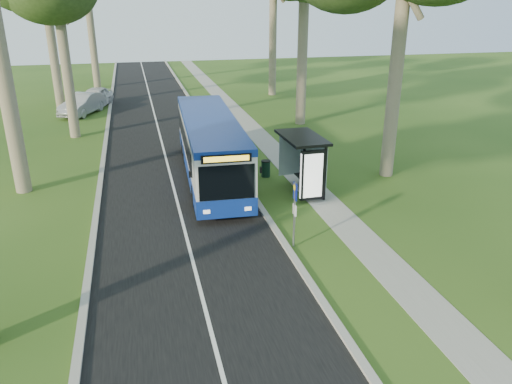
% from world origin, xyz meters
% --- Properties ---
extents(ground, '(120.00, 120.00, 0.00)m').
position_xyz_m(ground, '(0.00, 0.00, 0.00)').
color(ground, '#2B4C17').
rests_on(ground, ground).
extents(road, '(7.00, 100.00, 0.02)m').
position_xyz_m(road, '(-3.50, 10.00, 0.01)').
color(road, black).
rests_on(road, ground).
extents(kerb_east, '(0.25, 100.00, 0.12)m').
position_xyz_m(kerb_east, '(0.00, 10.00, 0.06)').
color(kerb_east, '#9E9B93').
rests_on(kerb_east, ground).
extents(kerb_west, '(0.25, 100.00, 0.12)m').
position_xyz_m(kerb_west, '(-7.00, 10.00, 0.06)').
color(kerb_west, '#9E9B93').
rests_on(kerb_west, ground).
extents(centre_line, '(0.12, 100.00, 0.00)m').
position_xyz_m(centre_line, '(-3.50, 10.00, 0.02)').
color(centre_line, white).
rests_on(centre_line, road).
extents(footpath, '(1.50, 100.00, 0.02)m').
position_xyz_m(footpath, '(3.00, 10.00, 0.01)').
color(footpath, gray).
rests_on(footpath, ground).
extents(bus, '(3.05, 12.04, 3.16)m').
position_xyz_m(bus, '(-1.47, 7.72, 1.64)').
color(bus, silver).
rests_on(bus, ground).
extents(bus_stop_sign, '(0.08, 0.36, 2.56)m').
position_xyz_m(bus_stop_sign, '(0.30, -0.58, 1.60)').
color(bus_stop_sign, gray).
rests_on(bus_stop_sign, ground).
extents(bus_shelter, '(1.80, 3.22, 2.72)m').
position_xyz_m(bus_shelter, '(2.52, 4.36, 1.93)').
color(bus_shelter, black).
rests_on(bus_shelter, ground).
extents(litter_bin, '(0.49, 0.49, 0.86)m').
position_xyz_m(litter_bin, '(1.31, 7.27, 0.44)').
color(litter_bin, black).
rests_on(litter_bin, ground).
extents(car_white, '(3.23, 5.17, 1.64)m').
position_xyz_m(car_white, '(-8.16, 27.90, 0.82)').
color(car_white, silver).
rests_on(car_white, ground).
extents(car_silver, '(3.56, 5.25, 1.64)m').
position_xyz_m(car_silver, '(-9.01, 25.18, 0.82)').
color(car_silver, '#96989D').
rests_on(car_silver, ground).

